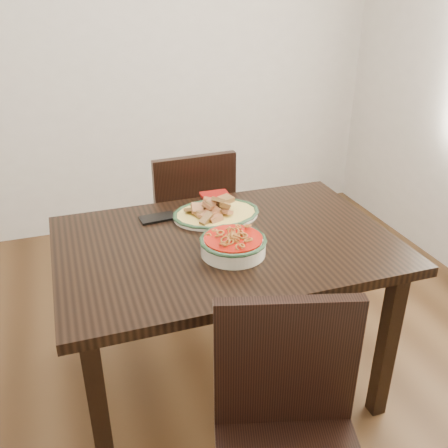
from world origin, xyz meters
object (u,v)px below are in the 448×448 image
object	(u,v)px
fish_plate	(216,207)
noodle_bowl	(233,243)
dining_table	(226,260)
chair_far	(190,220)
smartphone	(157,218)
chair_near	(289,434)

from	to	relation	value
fish_plate	noodle_bowl	world-z (taller)	fish_plate
dining_table	fish_plate	size ratio (longest dim) A/B	3.53
chair_far	smartphone	bearing A→B (deg)	57.55
noodle_bowl	smartphone	world-z (taller)	noodle_bowl
noodle_bowl	smartphone	size ratio (longest dim) A/B	1.72
chair_far	smartphone	world-z (taller)	chair_far
fish_plate	smartphone	world-z (taller)	fish_plate
dining_table	noodle_bowl	size ratio (longest dim) A/B	5.20
fish_plate	dining_table	bearing A→B (deg)	-98.07
chair_near	fish_plate	bearing A→B (deg)	100.45
chair_far	smartphone	size ratio (longest dim) A/B	6.16
chair_far	chair_near	bearing A→B (deg)	83.63
dining_table	chair_near	distance (m)	0.74
chair_far	fish_plate	size ratio (longest dim) A/B	2.43
chair_near	dining_table	bearing A→B (deg)	101.31
smartphone	fish_plate	bearing A→B (deg)	-17.74
chair_far	chair_near	xyz separation A→B (m)	(-0.10, -1.43, 0.00)
chair_far	smartphone	distance (m)	0.57
noodle_bowl	smartphone	xyz separation A→B (m)	(-0.21, 0.37, -0.04)
dining_table	chair_far	distance (m)	0.73
dining_table	chair_far	world-z (taller)	chair_far
chair_near	noodle_bowl	size ratio (longest dim) A/B	3.57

